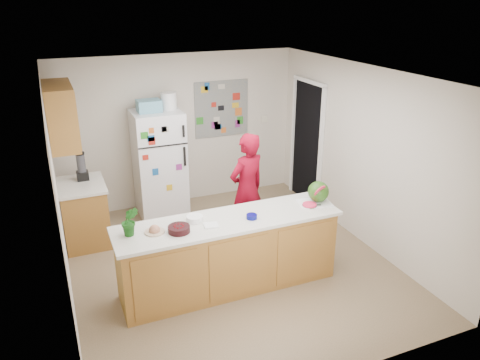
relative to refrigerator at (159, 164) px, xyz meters
name	(u,v)px	position (x,y,z in m)	size (l,w,h in m)	color
floor	(230,263)	(0.45, -1.88, -0.86)	(4.00, 4.50, 0.02)	brown
wall_back	(179,130)	(0.45, 0.38, 0.40)	(4.00, 0.02, 2.50)	beige
wall_left	(57,202)	(-1.56, -1.88, 0.40)	(0.02, 4.50, 2.50)	beige
wall_right	(363,156)	(2.46, -1.88, 0.40)	(0.02, 4.50, 2.50)	beige
ceiling	(228,74)	(0.45, -1.88, 1.66)	(4.00, 4.50, 0.02)	white
doorway	(307,143)	(2.44, -0.43, 0.17)	(0.03, 0.85, 2.04)	black
peninsula_base	(229,255)	(0.25, -2.38, -0.41)	(2.60, 0.62, 0.88)	brown
peninsula_top	(229,221)	(0.25, -2.38, 0.05)	(2.68, 0.70, 0.04)	silver
side_counter_base	(85,214)	(-1.24, -0.53, -0.42)	(0.60, 0.80, 0.86)	brown
side_counter_top	(81,185)	(-1.24, -0.53, 0.03)	(0.64, 0.84, 0.04)	silver
upper_cabinets	(61,115)	(-1.37, -0.58, 1.05)	(0.35, 1.00, 0.80)	brown
refrigerator	(159,164)	(0.00, 0.00, 0.00)	(0.75, 0.70, 1.70)	silver
fridge_top_bin	(149,106)	(-0.10, 0.00, 0.94)	(0.35, 0.28, 0.18)	#5999B2
photo_collage	(222,109)	(1.20, 0.36, 0.70)	(0.95, 0.01, 0.95)	slate
person	(247,190)	(0.89, -1.43, -0.03)	(0.60, 0.39, 1.63)	maroon
blender_appliance	(81,167)	(-1.19, -0.37, 0.24)	(0.12, 0.12, 0.38)	black
cutting_board	(314,203)	(1.40, -2.38, 0.08)	(0.40, 0.30, 0.01)	silver
watermelon	(318,192)	(1.46, -2.36, 0.21)	(0.26, 0.26, 0.26)	#235615
watermelon_slice	(310,205)	(1.30, -2.43, 0.09)	(0.17, 0.17, 0.02)	red
cherry_bowl	(179,229)	(-0.37, -2.46, 0.11)	(0.24, 0.24, 0.07)	black
white_bowl	(195,218)	(-0.13, -2.27, 0.10)	(0.19, 0.19, 0.06)	silver
cobalt_bowl	(252,216)	(0.50, -2.46, 0.10)	(0.13, 0.13, 0.05)	#06095A
plate	(155,232)	(-0.62, -2.37, 0.08)	(0.22, 0.22, 0.02)	beige
paper_towel	(211,225)	(0.00, -2.46, 0.08)	(0.16, 0.14, 0.02)	silver
keys	(318,205)	(1.40, -2.46, 0.08)	(0.09, 0.04, 0.01)	slate
potted_plant	(130,221)	(-0.87, -2.33, 0.24)	(0.19, 0.15, 0.34)	#0A4010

